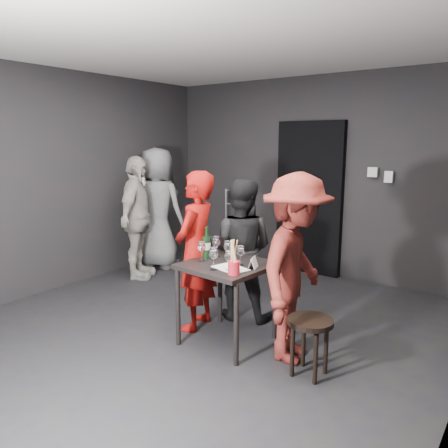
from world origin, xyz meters
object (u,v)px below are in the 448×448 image
Objects in this scene: bystander_grey at (158,199)px; server_red at (196,248)px; tasting_table at (227,274)px; man_maroon at (296,263)px; woman_black at (240,251)px; stool at (310,330)px; breadstick_cup at (234,258)px; bystander_cream at (137,212)px; hand_truck at (233,247)px; wine_bottle at (207,246)px.

server_red is at bearing 138.10° from bystander_grey.
bystander_grey is at bearing 148.02° from tasting_table.
woman_black is at bearing 51.90° from man_maroon.
stool is 1.50× the size of breadstick_cup.
stool is 0.23× the size of bystander_grey.
man_maroon is 3.19m from bystander_grey.
bystander_grey is 2.99m from breadstick_cup.
server_red is 0.90× the size of bystander_cream.
hand_truck is at bearing 34.69° from man_maroon.
wine_bottle reaches higher than stool.
bystander_grey reaches higher than woman_black.
breadstick_cup is at bearing 140.74° from bystander_grey.
bystander_cream reaches higher than hand_truck.
tasting_table is 0.48m from server_red.
tasting_table is at bearing -47.87° from hand_truck.
woman_black is at bearing 149.33° from stool.
tasting_table is at bearing 134.90° from breadstick_cup.
man_maroon is at bearing 7.30° from tasting_table.
server_red reaches higher than hand_truck.
hand_truck is 0.55× the size of bystander_grey.
tasting_table is 2.69m from bystander_grey.
bystander_cream is (-0.55, -1.46, 0.69)m from hand_truck.
bystander_cream is (-1.87, 0.31, 0.19)m from woman_black.
breadstick_cup is (2.49, -1.64, -0.12)m from bystander_grey.
bystander_cream is 2.58m from breadstick_cup.
woman_black is at bearing 112.83° from tasting_table.
breadstick_cup reaches higher than tasting_table.
breadstick_cup is (-0.40, -0.32, 0.05)m from man_maroon.
bystander_cream reaches higher than wine_bottle.
bystander_cream is 6.00× the size of wine_bottle.
bystander_cream is (-1.66, 0.77, 0.09)m from server_red.
wine_bottle is at bearing -52.28° from hand_truck.
bystander_cream reaches higher than man_maroon.
bystander_cream is at bearing -27.92° from woman_black.
bystander_cream is at bearing 155.88° from wine_bottle.
bystander_cream is 0.89× the size of bystander_grey.
bystander_grey reaches higher than breadstick_cup.
server_red reaches higher than wine_bottle.
stool is 0.83m from breadstick_cup.
wine_bottle is 0.57m from breadstick_cup.
server_red is at bearing 168.88° from tasting_table.
hand_truck reaches higher than tasting_table.
hand_truck is at bearing -71.93° from woman_black.
hand_truck is 2.57m from server_red.
breadstick_cup is (2.33, -1.09, -0.01)m from bystander_cream.
woman_black is 4.55× the size of breadstick_cup.
woman_black is 1.00m from man_maroon.
bystander_grey reaches higher than server_red.
man_maroon reaches higher than wine_bottle.
bystander_grey is (-0.71, -0.91, 0.81)m from hand_truck.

